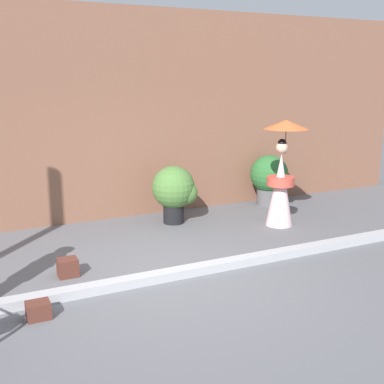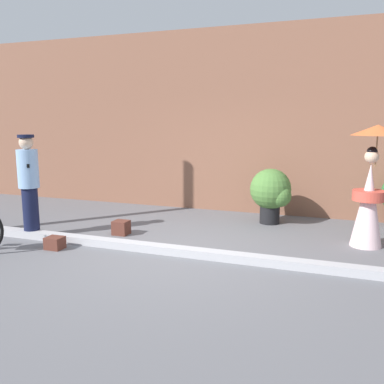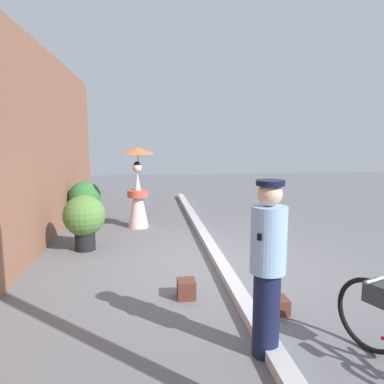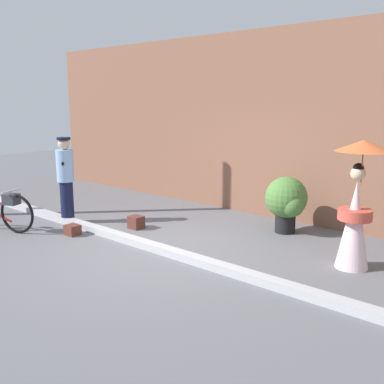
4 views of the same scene
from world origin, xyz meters
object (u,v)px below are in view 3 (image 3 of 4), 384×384
(backpack_on_pavement, at_px, (187,288))
(backpack_spare, at_px, (279,305))
(potted_plant_by_door, at_px, (85,218))
(potted_plant_small, at_px, (86,199))
(person_with_parasol, at_px, (138,188))
(person_officer, at_px, (268,264))

(backpack_on_pavement, bearing_deg, backpack_spare, -117.69)
(potted_plant_by_door, bearing_deg, potted_plant_small, 8.92)
(potted_plant_by_door, bearing_deg, person_with_parasol, -30.00)
(person_officer, relative_size, backpack_spare, 6.67)
(potted_plant_small, distance_m, backpack_on_pavement, 5.12)
(potted_plant_by_door, xyz_separation_m, backpack_on_pavement, (-2.33, -1.67, -0.49))
(potted_plant_by_door, relative_size, potted_plant_small, 1.01)
(potted_plant_small, bearing_deg, backpack_on_pavement, -156.45)
(potted_plant_small, bearing_deg, backpack_spare, -149.34)
(person_officer, bearing_deg, backpack_spare, -28.77)
(person_with_parasol, relative_size, potted_plant_small, 1.82)
(person_with_parasol, distance_m, backpack_on_pavement, 4.13)
(potted_plant_by_door, height_order, backpack_on_pavement, potted_plant_by_door)
(potted_plant_small, relative_size, backpack_on_pavement, 4.01)
(person_with_parasol, bearing_deg, backpack_on_pavement, -169.79)
(backpack_on_pavement, bearing_deg, potted_plant_small, 23.55)
(person_with_parasol, height_order, potted_plant_by_door, person_with_parasol)
(person_officer, height_order, backpack_spare, person_officer)
(person_with_parasol, xyz_separation_m, backpack_spare, (-4.54, -1.78, -0.85))
(person_with_parasol, xyz_separation_m, potted_plant_by_door, (-1.65, 0.95, -0.33))
(potted_plant_by_door, distance_m, backpack_spare, 4.01)
(person_with_parasol, bearing_deg, person_officer, -165.94)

